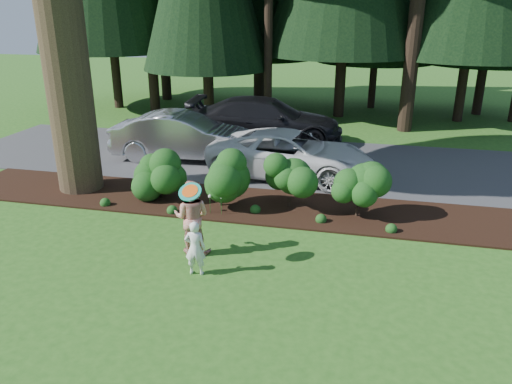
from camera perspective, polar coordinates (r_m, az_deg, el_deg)
ground at (r=10.86m, az=-7.65°, el=-7.64°), size 80.00×80.00×0.00m
mulch_bed at (r=13.65m, az=-2.93°, el=-1.28°), size 16.00×2.50×0.05m
driveway at (r=17.54m, az=0.87°, el=3.75°), size 22.00×6.00×0.03m
shrub_row at (r=13.09m, az=0.12°, el=1.44°), size 6.53×1.60×1.61m
lily_cluster at (r=12.80m, az=-5.30°, el=-0.59°), size 0.69×0.09×0.57m
car_silver_wagon at (r=17.59m, az=-8.34°, el=6.34°), size 4.99×2.05×1.61m
car_white_suv at (r=15.59m, az=3.99°, el=4.32°), size 5.36×2.89×1.43m
car_dark_suv at (r=19.58m, az=1.16°, el=8.19°), size 6.13×2.95×1.72m
child at (r=10.04m, az=-6.97°, el=-6.38°), size 0.45×0.33×1.15m
adult at (r=10.82m, az=-7.35°, el=-2.86°), size 0.83×0.67×1.66m
frisbee at (r=9.89m, az=-7.55°, el=0.05°), size 0.48×0.41×0.29m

